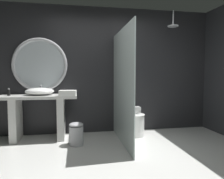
# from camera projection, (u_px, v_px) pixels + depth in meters

# --- Properties ---
(ground_plane) EXTENTS (5.76, 5.76, 0.00)m
(ground_plane) POSITION_uv_depth(u_px,v_px,m) (126.00, 171.00, 2.62)
(ground_plane) COLOR silver
(back_wall_panel) EXTENTS (4.80, 0.10, 2.60)m
(back_wall_panel) POSITION_uv_depth(u_px,v_px,m) (105.00, 71.00, 4.39)
(back_wall_panel) COLOR #232326
(back_wall_panel) RESTS_ON ground_plane
(vanity_counter) EXTENTS (1.41, 0.56, 0.83)m
(vanity_counter) POSITION_uv_depth(u_px,v_px,m) (39.00, 112.00, 3.87)
(vanity_counter) COLOR silver
(vanity_counter) RESTS_ON ground_plane
(vessel_sink) EXTENTS (0.52, 0.43, 0.19)m
(vessel_sink) POSITION_uv_depth(u_px,v_px,m) (40.00, 91.00, 3.87)
(vessel_sink) COLOR white
(vessel_sink) RESTS_ON vanity_counter
(tumbler_cup) EXTENTS (0.08, 0.08, 0.09)m
(tumbler_cup) POSITION_uv_depth(u_px,v_px,m) (64.00, 92.00, 3.92)
(tumbler_cup) COLOR silver
(tumbler_cup) RESTS_ON vanity_counter
(soap_dispenser) EXTENTS (0.05, 0.05, 0.14)m
(soap_dispenser) POSITION_uv_depth(u_px,v_px,m) (9.00, 92.00, 3.75)
(soap_dispenser) COLOR black
(soap_dispenser) RESTS_ON vanity_counter
(round_wall_mirror) EXTENTS (1.06, 0.07, 1.06)m
(round_wall_mirror) POSITION_uv_depth(u_px,v_px,m) (40.00, 65.00, 4.07)
(round_wall_mirror) COLOR #B7B7BC
(shower_glass_panel) EXTENTS (0.02, 1.57, 2.01)m
(shower_glass_panel) POSITION_uv_depth(u_px,v_px,m) (122.00, 87.00, 3.63)
(shower_glass_panel) COLOR silver
(shower_glass_panel) RESTS_ON ground_plane
(rain_shower_head) EXTENTS (0.22, 0.22, 0.31)m
(rain_shower_head) POSITION_uv_depth(u_px,v_px,m) (173.00, 25.00, 4.20)
(rain_shower_head) COLOR #B7B7BC
(toilet) EXTENTS (0.37, 0.53, 0.54)m
(toilet) POSITION_uv_depth(u_px,v_px,m) (134.00, 122.00, 4.16)
(toilet) COLOR white
(toilet) RESTS_ON ground_plane
(waste_bin) EXTENTS (0.24, 0.24, 0.40)m
(waste_bin) POSITION_uv_depth(u_px,v_px,m) (76.00, 134.00, 3.56)
(waste_bin) COLOR #B7B7BC
(waste_bin) RESTS_ON ground_plane
(folded_hand_towel) EXTENTS (0.32, 0.23, 0.10)m
(folded_hand_towel) POSITION_uv_depth(u_px,v_px,m) (68.00, 93.00, 3.76)
(folded_hand_towel) COLOR white
(folded_hand_towel) RESTS_ON vanity_counter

